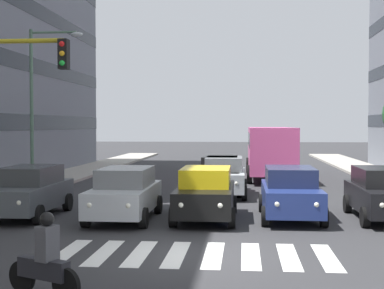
{
  "coord_description": "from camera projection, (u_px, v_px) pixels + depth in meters",
  "views": [
    {
      "loc": [
        -1.17,
        13.31,
        3.15
      ],
      "look_at": [
        0.69,
        -6.66,
        2.44
      ],
      "focal_mm": 51.91,
      "sensor_mm": 36.0,
      "label": 1
    }
  ],
  "objects": [
    {
      "name": "ground_plane",
      "position": [
        195.0,
        255.0,
        13.46
      ],
      "size": [
        180.0,
        180.0,
        0.0
      ],
      "primitive_type": "plane",
      "color": "#2D2D30"
    },
    {
      "name": "crosswalk_markings",
      "position": [
        195.0,
        254.0,
        13.46
      ],
      "size": [
        6.75,
        2.8,
        0.01
      ],
      "color": "silver",
      "rests_on": "ground_plane"
    },
    {
      "name": "car_0",
      "position": [
        383.0,
        193.0,
        18.38
      ],
      "size": [
        2.02,
        4.44,
        1.72
      ],
      "color": "black",
      "rests_on": "ground_plane"
    },
    {
      "name": "car_1",
      "position": [
        290.0,
        192.0,
        18.58
      ],
      "size": [
        2.02,
        4.44,
        1.72
      ],
      "color": "navy",
      "rests_on": "ground_plane"
    },
    {
      "name": "car_2",
      "position": [
        206.0,
        193.0,
        18.42
      ],
      "size": [
        2.02,
        4.44,
        1.72
      ],
      "color": "black",
      "rests_on": "ground_plane"
    },
    {
      "name": "car_3",
      "position": [
        125.0,
        193.0,
        18.4
      ],
      "size": [
        2.02,
        4.44,
        1.72
      ],
      "color": "#B2B7BC",
      "rests_on": "ground_plane"
    },
    {
      "name": "car_4",
      "position": [
        29.0,
        191.0,
        18.99
      ],
      "size": [
        2.02,
        4.44,
        1.72
      ],
      "color": "#474C51",
      "rests_on": "ground_plane"
    },
    {
      "name": "car_row2_0",
      "position": [
        220.0,
        174.0,
        25.36
      ],
      "size": [
        2.02,
        4.44,
        1.72
      ],
      "color": "black",
      "rests_on": "ground_plane"
    },
    {
      "name": "car_row2_1",
      "position": [
        224.0,
        176.0,
        24.55
      ],
      "size": [
        2.02,
        4.44,
        1.72
      ],
      "color": "#B2B7BC",
      "rests_on": "ground_plane"
    },
    {
      "name": "bus_behind_traffic",
      "position": [
        270.0,
        146.0,
        33.2
      ],
      "size": [
        2.78,
        10.5,
        3.0
      ],
      "color": "#DB5193",
      "rests_on": "ground_plane"
    },
    {
      "name": "motorcycle_with_rider",
      "position": [
        45.0,
        262.0,
        10.11
      ],
      "size": [
        1.59,
        0.8,
        1.57
      ],
      "color": "black",
      "rests_on": "ground_plane"
    },
    {
      "name": "street_lamp_right",
      "position": [
        39.0,
        93.0,
        25.34
      ],
      "size": [
        2.5,
        0.28,
        7.36
      ],
      "color": "#4C6B56",
      "rests_on": "sidewalk_right"
    }
  ]
}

